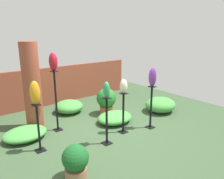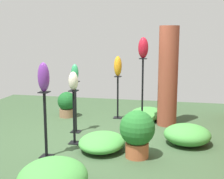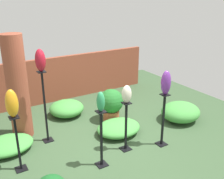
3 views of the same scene
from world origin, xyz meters
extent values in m
plane|color=#385133|center=(0.00, 0.00, 0.00)|extent=(8.00, 8.00, 0.00)
cube|color=brown|center=(0.00, 2.76, 0.64)|extent=(5.60, 0.12, 1.28)
cylinder|color=brown|center=(-1.44, 1.27, 1.11)|extent=(0.43, 0.43, 2.22)
cube|color=black|center=(0.90, -0.62, 0.01)|extent=(0.20, 0.20, 0.01)
cube|color=black|center=(0.90, -0.62, 0.56)|extent=(0.04, 0.04, 1.11)
cube|color=black|center=(0.90, -0.62, 1.11)|extent=(0.16, 0.16, 0.02)
cube|color=black|center=(-1.78, 0.07, 0.01)|extent=(0.20, 0.20, 0.01)
cube|color=black|center=(-1.78, 0.07, 0.52)|extent=(0.04, 0.04, 1.04)
cube|color=black|center=(-1.78, 0.07, 1.03)|extent=(0.16, 0.16, 0.02)
cube|color=black|center=(-1.05, 0.75, 0.01)|extent=(0.20, 0.20, 0.01)
cube|color=black|center=(-1.05, 0.75, 0.77)|extent=(0.04, 0.04, 1.53)
cube|color=black|center=(-1.05, 0.75, 1.53)|extent=(0.16, 0.16, 0.02)
cube|color=black|center=(0.17, -0.38, 0.01)|extent=(0.20, 0.20, 0.01)
cube|color=black|center=(0.17, -0.38, 0.51)|extent=(0.04, 0.04, 1.02)
cube|color=black|center=(0.17, -0.38, 1.01)|extent=(0.16, 0.16, 0.02)
cube|color=black|center=(-0.50, -0.57, 0.01)|extent=(0.20, 0.20, 0.01)
cube|color=black|center=(-0.50, -0.57, 0.54)|extent=(0.04, 0.04, 1.08)
cube|color=black|center=(-0.50, -0.57, 1.07)|extent=(0.16, 0.16, 0.02)
ellipsoid|color=#6B2D8C|center=(0.90, -0.62, 1.35)|extent=(0.19, 0.19, 0.48)
ellipsoid|color=orange|center=(-1.78, 0.07, 1.28)|extent=(0.21, 0.19, 0.49)
ellipsoid|color=maroon|center=(-1.05, 0.75, 1.75)|extent=(0.20, 0.21, 0.44)
ellipsoid|color=beige|center=(0.17, -0.38, 1.19)|extent=(0.19, 0.17, 0.34)
ellipsoid|color=#2D9356|center=(-0.50, -0.57, 1.26)|extent=(0.14, 0.15, 0.35)
cylinder|color=#936B4C|center=(-1.64, -1.19, 0.10)|extent=(0.38, 0.38, 0.20)
sphere|color=#195923|center=(-1.64, -1.19, 0.40)|extent=(0.46, 0.46, 0.46)
cylinder|color=#B25B38|center=(0.59, 0.86, 0.13)|extent=(0.39, 0.39, 0.25)
sphere|color=#236B28|center=(0.59, 0.86, 0.50)|extent=(0.59, 0.59, 0.59)
ellipsoid|color=#479942|center=(2.03, -0.03, 0.22)|extent=(0.97, 0.90, 0.44)
ellipsoid|color=#479942|center=(-0.23, 1.70, 0.19)|extent=(0.87, 0.87, 0.37)
ellipsoid|color=#479942|center=(-1.86, 0.80, 0.13)|extent=(0.99, 0.81, 0.26)
ellipsoid|color=#479942|center=(0.38, 0.21, 0.14)|extent=(1.00, 0.82, 0.28)
camera|label=1|loc=(-3.19, -4.10, 2.48)|focal=35.00mm
camera|label=2|loc=(5.53, 1.50, 2.03)|focal=50.00mm
camera|label=3|loc=(-2.44, -4.08, 2.97)|focal=42.00mm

